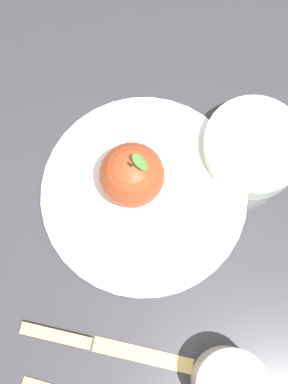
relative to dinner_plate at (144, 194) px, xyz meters
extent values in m
plane|color=#2D2D33|center=(-0.03, -0.04, -0.01)|extent=(2.40, 2.40, 0.00)
cylinder|color=white|center=(0.00, 0.00, 0.00)|extent=(0.26, 0.26, 0.02)
torus|color=white|center=(0.00, 0.00, 0.00)|extent=(0.26, 0.26, 0.01)
sphere|color=#9E3D1E|center=(-0.01, 0.01, 0.05)|extent=(0.08, 0.08, 0.08)
cylinder|color=#4C3319|center=(-0.01, 0.01, 0.09)|extent=(0.00, 0.00, 0.01)
ellipsoid|color=#386628|center=(0.00, 0.01, 0.09)|extent=(0.02, 0.03, 0.01)
cylinder|color=#B2C6B2|center=(0.15, 0.04, 0.01)|extent=(0.13, 0.13, 0.04)
torus|color=#B2C6B2|center=(0.15, 0.04, 0.03)|extent=(0.13, 0.13, 0.01)
cylinder|color=#8E9F8E|center=(0.15, 0.04, 0.02)|extent=(0.10, 0.10, 0.01)
cylinder|color=silver|center=(0.07, -0.24, 0.02)|extent=(0.08, 0.08, 0.06)
cube|color=#D8B766|center=(-0.03, -0.19, -0.01)|extent=(0.12, 0.06, 0.00)
cube|color=#D8B766|center=(-0.13, -0.16, 0.00)|extent=(0.09, 0.04, 0.01)
camera|label=1|loc=(-0.02, -0.16, 0.63)|focal=47.95mm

